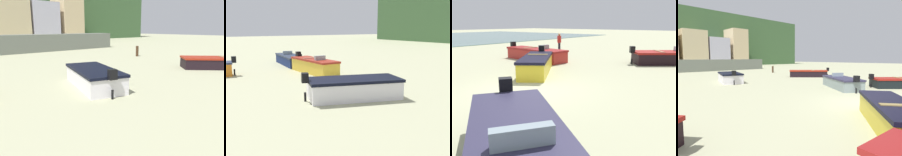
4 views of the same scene
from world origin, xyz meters
TOP-DOWN VIEW (x-y plane):
  - ground_plane at (0.00, 0.00)m, footprint 160.00×160.00m
  - boat_black_3 at (-9.40, 2.48)m, footprint 3.77×4.15m
  - boat_grey_5 at (3.59, 3.58)m, footprint 3.61×4.30m
  - boat_yellow_8 at (-2.46, -1.89)m, footprint 4.08×3.47m
  - boat_red_9 at (-5.52, -4.98)m, footprint 1.76×5.13m
  - beach_walker_foreground at (-10.14, -6.65)m, footprint 0.53×0.44m

SIDE VIEW (x-z plane):
  - ground_plane at x=0.00m, z-range 0.00..0.00m
  - boat_black_3 at x=-9.40m, z-range -0.14..0.95m
  - boat_red_9 at x=-5.52m, z-range -0.15..0.97m
  - boat_grey_5 at x=3.59m, z-range -0.15..0.99m
  - boat_yellow_8 at x=-2.46m, z-range -0.15..1.04m
  - beach_walker_foreground at x=-10.14m, z-range 0.14..1.76m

